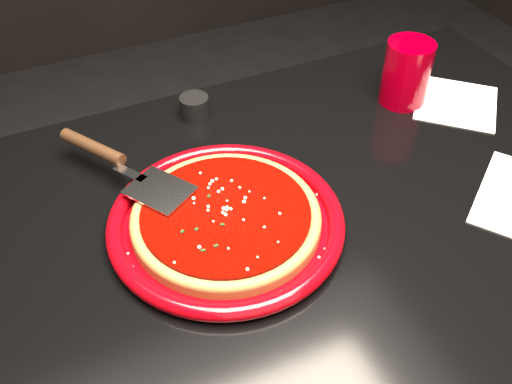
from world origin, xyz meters
TOP-DOWN VIEW (x-y plane):
  - table at (0.00, 0.00)m, footprint 1.20×0.80m
  - plate at (-0.08, 0.05)m, footprint 0.40×0.40m
  - pizza_crust at (-0.08, 0.05)m, footprint 0.32×0.32m
  - pizza_crust_rim at (-0.08, 0.05)m, footprint 0.32×0.32m
  - pizza_sauce at (-0.08, 0.05)m, footprint 0.28×0.28m
  - parmesan_dusting at (-0.08, 0.05)m, footprint 0.23×0.23m
  - basil_flecks at (-0.08, 0.05)m, footprint 0.21×0.21m
  - pizza_server at (-0.18, 0.19)m, footprint 0.23×0.30m
  - cup at (0.33, 0.21)m, footprint 0.09×0.09m
  - napkin_b at (0.42, 0.16)m, footprint 0.20×0.20m
  - ramekin at (-0.03, 0.32)m, footprint 0.06×0.06m

SIDE VIEW (x-z plane):
  - table at x=0.00m, z-range 0.00..0.75m
  - napkin_b at x=0.42m, z-range 0.75..0.75m
  - plate at x=-0.08m, z-range 0.75..0.77m
  - pizza_crust at x=-0.08m, z-range 0.76..0.77m
  - ramekin at x=-0.03m, z-range 0.75..0.79m
  - pizza_crust_rim at x=-0.08m, z-range 0.76..0.78m
  - pizza_sauce at x=-0.08m, z-range 0.77..0.78m
  - basil_flecks at x=-0.08m, z-range 0.78..0.78m
  - parmesan_dusting at x=-0.08m, z-range 0.78..0.79m
  - pizza_server at x=-0.18m, z-range 0.78..0.80m
  - cup at x=0.33m, z-range 0.75..0.87m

